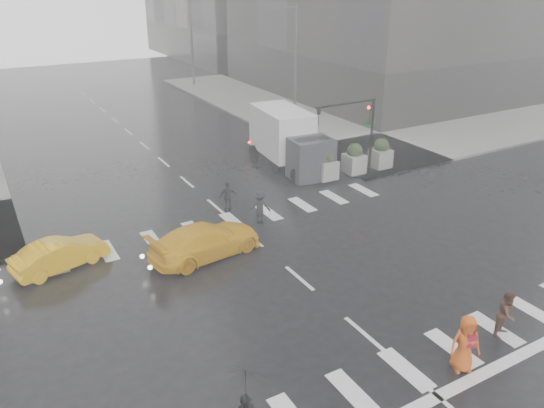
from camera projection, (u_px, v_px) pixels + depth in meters
ground at (299, 278)px, 20.79m from camera, size 120.00×120.00×0.00m
sidewalk_ne at (385, 117)px, 43.54m from camera, size 35.00×35.00×0.15m
road_markings at (299, 278)px, 20.79m from camera, size 18.00×48.00×0.01m
traffic_signal_pole at (359, 122)px, 29.96m from camera, size 4.45×0.42×4.50m
street_lamp_near at (294, 64)px, 38.06m from camera, size 2.15×0.22×9.00m
street_lamp_far at (190, 37)px, 53.96m from camera, size 2.15×0.22×9.00m
planter_west at (326, 165)px, 30.10m from camera, size 1.10×1.10×1.80m
planter_mid at (354, 159)px, 31.01m from camera, size 1.10×1.10×1.80m
planter_east at (381, 154)px, 31.92m from camera, size 1.10×1.10×1.80m
pedestrian_black at (246, 396)px, 12.80m from camera, size 1.16×1.17×2.43m
pedestrian_brown at (507, 313)px, 17.24m from camera, size 0.95×0.82×1.66m
pedestrian_orange at (465, 343)px, 15.68m from camera, size 1.08×0.93×1.87m
pedestrian_far_a at (228, 196)px, 26.36m from camera, size 0.97×0.65×1.57m
pedestrian_far_b at (260, 207)px, 25.10m from camera, size 1.18×0.91×1.62m
taxi_mid at (60, 254)px, 21.28m from camera, size 3.97×2.27×1.24m
taxi_rear at (206, 241)px, 22.18m from camera, size 4.55×2.59×1.42m
box_truck at (289, 139)px, 31.81m from camera, size 2.44×6.52×3.46m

